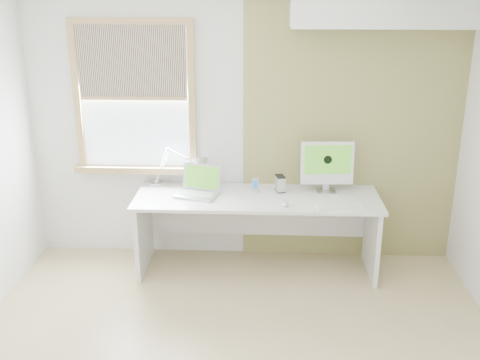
# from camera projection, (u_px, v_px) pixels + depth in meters

# --- Properties ---
(room) EXTENTS (4.04, 3.54, 2.64)m
(room) POSITION_uv_depth(u_px,v_px,m) (233.00, 190.00, 3.60)
(room) COLOR tan
(room) RESTS_ON ground
(accent_wall) EXTENTS (2.00, 0.02, 2.60)m
(accent_wall) POSITION_uv_depth(u_px,v_px,m) (352.00, 126.00, 5.20)
(accent_wall) COLOR olive
(accent_wall) RESTS_ON room
(soffit) EXTENTS (1.60, 0.40, 0.42)m
(soffit) POSITION_uv_depth(u_px,v_px,m) (388.00, 1.00, 4.67)
(soffit) COLOR white
(soffit) RESTS_ON room
(window) EXTENTS (1.20, 0.14, 1.42)m
(window) POSITION_uv_depth(u_px,v_px,m) (134.00, 98.00, 5.18)
(window) COLOR #AC8950
(window) RESTS_ON room
(desk) EXTENTS (2.20, 0.70, 0.73)m
(desk) POSITION_uv_depth(u_px,v_px,m) (257.00, 214.00, 5.20)
(desk) COLOR silver
(desk) RESTS_ON room
(desk_lamp) EXTENTS (0.63, 0.31, 0.37)m
(desk_lamp) POSITION_uv_depth(u_px,v_px,m) (192.00, 168.00, 5.24)
(desk_lamp) COLOR #B8BABD
(desk_lamp) RESTS_ON desk
(laptop) EXTENTS (0.43, 0.38, 0.26)m
(laptop) POSITION_uv_depth(u_px,v_px,m) (199.00, 187.00, 5.13)
(laptop) COLOR #B8BABD
(laptop) RESTS_ON desk
(phone_dock) EXTENTS (0.07, 0.07, 0.13)m
(phone_dock) POSITION_uv_depth(u_px,v_px,m) (255.00, 188.00, 5.18)
(phone_dock) COLOR #B8BABD
(phone_dock) RESTS_ON desk
(external_drive) EXTENTS (0.10, 0.13, 0.15)m
(external_drive) POSITION_uv_depth(u_px,v_px,m) (280.00, 184.00, 5.19)
(external_drive) COLOR #B8BABD
(external_drive) RESTS_ON desk
(imac) EXTENTS (0.48, 0.16, 0.47)m
(imac) POSITION_uv_depth(u_px,v_px,m) (327.00, 164.00, 5.13)
(imac) COLOR #B8BABD
(imac) RESTS_ON desk
(keyboard) EXTENTS (0.44, 0.19, 0.02)m
(keyboard) POSITION_uv_depth(u_px,v_px,m) (341.00, 206.00, 4.84)
(keyboard) COLOR white
(keyboard) RESTS_ON desk
(mouse) EXTENTS (0.06, 0.10, 0.03)m
(mouse) POSITION_uv_depth(u_px,v_px,m) (285.00, 204.00, 4.86)
(mouse) COLOR white
(mouse) RESTS_ON desk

